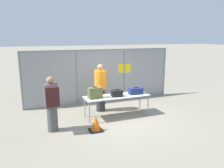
{
  "coord_description": "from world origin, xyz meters",
  "views": [
    {
      "loc": [
        -2.98,
        -6.68,
        2.81
      ],
      "look_at": [
        -0.02,
        0.75,
        1.05
      ],
      "focal_mm": 35.0,
      "sensor_mm": 36.0,
      "label": 1
    }
  ],
  "objects": [
    {
      "name": "security_worker_near",
      "position": [
        -0.43,
        0.9,
        0.93
      ],
      "size": [
        0.45,
        0.45,
        1.8
      ],
      "rotation": [
        0.0,
        0.0,
        3.05
      ],
      "color": "#2D2D33",
      "rests_on": "ground_plane"
    },
    {
      "name": "ground_plane",
      "position": [
        0.0,
        0.0,
        0.0
      ],
      "size": [
        120.0,
        120.0,
        0.0
      ],
      "primitive_type": "plane",
      "color": "gray"
    },
    {
      "name": "suitcase_olive",
      "position": [
        -0.88,
        0.15,
        0.94
      ],
      "size": [
        0.49,
        0.27,
        0.39
      ],
      "color": "#566033",
      "rests_on": "inspection_table"
    },
    {
      "name": "suitcase_navy",
      "position": [
        0.65,
        0.12,
        0.87
      ],
      "size": [
        0.51,
        0.25,
        0.25
      ],
      "color": "navy",
      "rests_on": "inspection_table"
    },
    {
      "name": "fence_section",
      "position": [
        0.01,
        2.05,
        1.19
      ],
      "size": [
        6.47,
        0.07,
        2.28
      ],
      "color": "gray",
      "rests_on": "ground_plane"
    },
    {
      "name": "utility_trailer",
      "position": [
        0.67,
        4.72,
        0.4
      ],
      "size": [
        3.56,
        2.24,
        0.68
      ],
      "color": "#B2B2B7",
      "rests_on": "ground_plane"
    },
    {
      "name": "traffic_cone",
      "position": [
        -1.16,
        -0.77,
        0.23
      ],
      "size": [
        0.4,
        0.4,
        0.5
      ],
      "color": "black",
      "rests_on": "ground_plane"
    },
    {
      "name": "suitcase_black",
      "position": [
        -0.11,
        0.09,
        0.87
      ],
      "size": [
        0.41,
        0.32,
        0.25
      ],
      "color": "black",
      "rests_on": "inspection_table"
    },
    {
      "name": "inspection_table",
      "position": [
        -0.08,
        0.15,
        0.7
      ],
      "size": [
        2.31,
        0.73,
        0.75
      ],
      "color": "silver",
      "rests_on": "ground_plane"
    },
    {
      "name": "traveler_hooded",
      "position": [
        -2.36,
        -0.34,
        0.92
      ],
      "size": [
        0.41,
        0.64,
        1.67
      ],
      "rotation": [
        0.0,
        0.0,
        -0.08
      ],
      "color": "#4C4C51",
      "rests_on": "ground_plane"
    }
  ]
}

